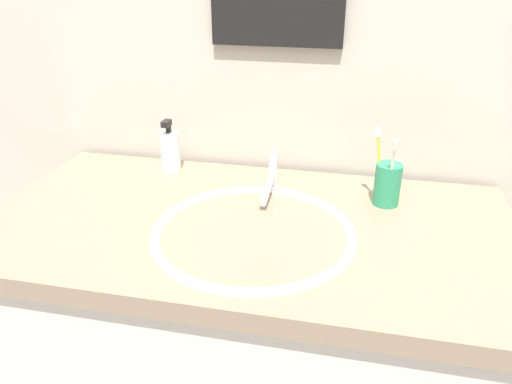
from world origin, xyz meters
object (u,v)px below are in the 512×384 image
at_px(toothbrush_cup, 387,184).
at_px(toothbrush_white, 392,169).
at_px(toothbrush_yellow, 379,160).
at_px(soap_dispenser, 170,150).
at_px(faucet, 271,178).

xyz_separation_m(toothbrush_cup, toothbrush_white, (0.00, -0.03, 0.05)).
relative_size(toothbrush_yellow, soap_dispenser, 1.25).
bearing_deg(toothbrush_cup, soap_dispenser, 171.29).
distance_m(toothbrush_cup, soap_dispenser, 0.62).
bearing_deg(toothbrush_white, toothbrush_cup, 95.87).
bearing_deg(toothbrush_white, soap_dispenser, 168.71).
relative_size(toothbrush_cup, toothbrush_white, 0.59).
xyz_separation_m(toothbrush_cup, soap_dispenser, (-0.61, 0.09, 0.01)).
bearing_deg(toothbrush_white, toothbrush_yellow, 125.55).
height_order(faucet, toothbrush_cup, toothbrush_cup).
bearing_deg(toothbrush_yellow, soap_dispenser, 172.00).
xyz_separation_m(faucet, toothbrush_white, (0.30, -0.03, 0.07)).
relative_size(faucet, soap_dispenser, 1.16).
bearing_deg(faucet, toothbrush_cup, 0.06).
distance_m(toothbrush_yellow, soap_dispenser, 0.59).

